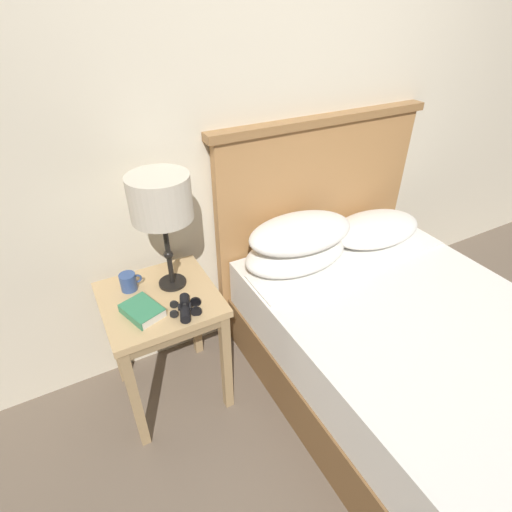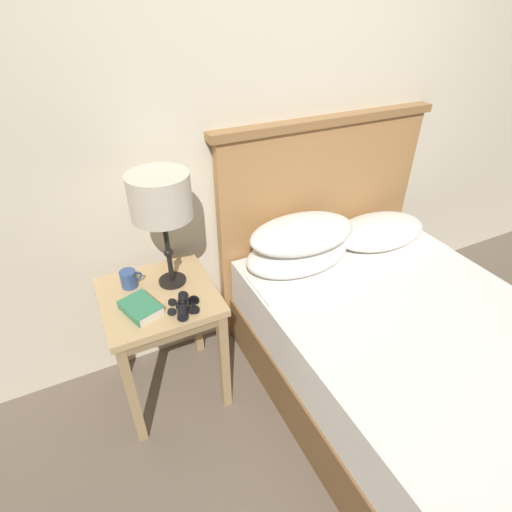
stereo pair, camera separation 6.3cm
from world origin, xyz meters
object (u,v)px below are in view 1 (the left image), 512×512
Objects in this scene: nightstand at (162,313)px; book_on_nightstand at (142,311)px; table_lamp at (160,200)px; coffee_mug at (129,282)px; binoculars_pair at (185,308)px; bed at (400,342)px.

book_on_nightstand is (-0.10, -0.08, 0.12)m from nightstand.
coffee_mug is (-0.19, 0.06, -0.40)m from table_lamp.
binoculars_pair is 0.33m from coffee_mug.
coffee_mug is (-0.18, 0.28, 0.02)m from binoculars_pair.
table_lamp reaches higher than nightstand.
nightstand is 0.21m from binoculars_pair.
coffee_mug is (-0.10, 0.12, 0.14)m from nightstand.
nightstand is 0.56m from table_lamp.
bed is 11.29× the size of binoculars_pair.
coffee_mug reaches higher than binoculars_pair.
bed is 1.12m from binoculars_pair.
bed is 18.07× the size of coffee_mug.
nightstand is 0.18m from book_on_nightstand.
coffee_mug reaches higher than book_on_nightstand.
nightstand is at bearing 153.35° from bed.
binoculars_pair is at bearing 159.20° from bed.
book_on_nightstand is at bearing -139.54° from nightstand.
nightstand is at bearing 114.96° from binoculars_pair.
bed is at bearing -26.65° from nightstand.
nightstand is at bearing 40.46° from book_on_nightstand.
nightstand is at bearing -145.04° from table_lamp.
book_on_nightstand is 1.28× the size of binoculars_pair.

